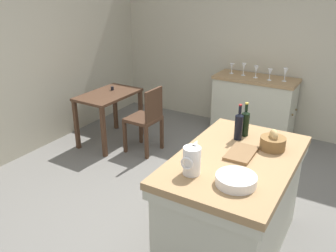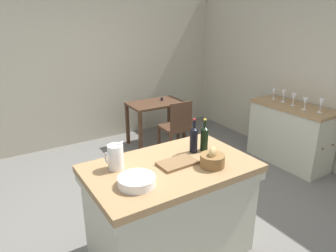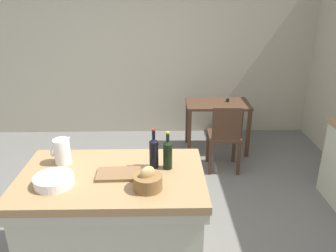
{
  "view_description": "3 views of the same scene",
  "coord_description": "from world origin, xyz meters",
  "px_view_note": "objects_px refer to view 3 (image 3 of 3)",
  "views": [
    {
      "loc": [
        -2.66,
        -1.31,
        2.22
      ],
      "look_at": [
        0.08,
        0.32,
        0.88
      ],
      "focal_mm": 37.84,
      "sensor_mm": 36.0,
      "label": 1
    },
    {
      "loc": [
        -1.51,
        -2.48,
        2.11
      ],
      "look_at": [
        0.23,
        0.28,
        0.93
      ],
      "focal_mm": 33.07,
      "sensor_mm": 36.0,
      "label": 2
    },
    {
      "loc": [
        0.15,
        -2.74,
        2.18
      ],
      "look_at": [
        0.21,
        0.4,
        0.94
      ],
      "focal_mm": 35.74,
      "sensor_mm": 36.0,
      "label": 3
    }
  ],
  "objects_px": {
    "wine_bottle_amber": "(154,152)",
    "wine_bottle_dark": "(168,154)",
    "island_table": "(115,219)",
    "writing_desk": "(217,111)",
    "wooden_chair": "(225,135)",
    "cutting_board": "(119,174)",
    "bread_basket": "(148,181)",
    "pitcher": "(62,151)",
    "wash_bowl": "(54,180)"
  },
  "relations": [
    {
      "from": "wine_bottle_amber",
      "to": "wine_bottle_dark",
      "type": "bearing_deg",
      "value": -10.61
    },
    {
      "from": "island_table",
      "to": "writing_desk",
      "type": "height_order",
      "value": "island_table"
    },
    {
      "from": "island_table",
      "to": "wooden_chair",
      "type": "xyz_separation_m",
      "value": [
        1.19,
        1.68,
        0.01
      ]
    },
    {
      "from": "wine_bottle_dark",
      "to": "cutting_board",
      "type": "bearing_deg",
      "value": -163.81
    },
    {
      "from": "bread_basket",
      "to": "wine_bottle_dark",
      "type": "relative_size",
      "value": 0.67
    },
    {
      "from": "island_table",
      "to": "cutting_board",
      "type": "xyz_separation_m",
      "value": [
        0.06,
        -0.02,
        0.43
      ]
    },
    {
      "from": "pitcher",
      "to": "bread_basket",
      "type": "height_order",
      "value": "pitcher"
    },
    {
      "from": "island_table",
      "to": "wine_bottle_dark",
      "type": "distance_m",
      "value": 0.7
    },
    {
      "from": "island_table",
      "to": "wine_bottle_dark",
      "type": "relative_size",
      "value": 4.58
    },
    {
      "from": "pitcher",
      "to": "cutting_board",
      "type": "relative_size",
      "value": 0.76
    },
    {
      "from": "writing_desk",
      "to": "bread_basket",
      "type": "height_order",
      "value": "bread_basket"
    },
    {
      "from": "cutting_board",
      "to": "wine_bottle_dark",
      "type": "xyz_separation_m",
      "value": [
        0.37,
        0.11,
        0.11
      ]
    },
    {
      "from": "island_table",
      "to": "bread_basket",
      "type": "bearing_deg",
      "value": -35.37
    },
    {
      "from": "island_table",
      "to": "pitcher",
      "type": "relative_size",
      "value": 5.64
    },
    {
      "from": "wash_bowl",
      "to": "wine_bottle_dark",
      "type": "relative_size",
      "value": 0.92
    },
    {
      "from": "pitcher",
      "to": "wine_bottle_amber",
      "type": "height_order",
      "value": "wine_bottle_amber"
    },
    {
      "from": "island_table",
      "to": "cutting_board",
      "type": "distance_m",
      "value": 0.43
    },
    {
      "from": "wash_bowl",
      "to": "wine_bottle_dark",
      "type": "bearing_deg",
      "value": 15.77
    },
    {
      "from": "wine_bottle_amber",
      "to": "pitcher",
      "type": "bearing_deg",
      "value": 173.88
    },
    {
      "from": "island_table",
      "to": "pitcher",
      "type": "distance_m",
      "value": 0.7
    },
    {
      "from": "cutting_board",
      "to": "wine_bottle_dark",
      "type": "height_order",
      "value": "wine_bottle_dark"
    },
    {
      "from": "bread_basket",
      "to": "wine_bottle_dark",
      "type": "distance_m",
      "value": 0.34
    },
    {
      "from": "island_table",
      "to": "bread_basket",
      "type": "xyz_separation_m",
      "value": [
        0.29,
        -0.2,
        0.48
      ]
    },
    {
      "from": "pitcher",
      "to": "wooden_chair",
      "type": "bearing_deg",
      "value": 42.78
    },
    {
      "from": "island_table",
      "to": "wine_bottle_dark",
      "type": "xyz_separation_m",
      "value": [
        0.43,
        0.09,
        0.54
      ]
    },
    {
      "from": "cutting_board",
      "to": "pitcher",
      "type": "bearing_deg",
      "value": 156.21
    },
    {
      "from": "island_table",
      "to": "wine_bottle_amber",
      "type": "xyz_separation_m",
      "value": [
        0.32,
        0.11,
        0.55
      ]
    },
    {
      "from": "wine_bottle_dark",
      "to": "writing_desk",
      "type": "bearing_deg",
      "value": 71.11
    },
    {
      "from": "pitcher",
      "to": "wine_bottle_dark",
      "type": "height_order",
      "value": "wine_bottle_dark"
    },
    {
      "from": "writing_desk",
      "to": "wine_bottle_amber",
      "type": "relative_size",
      "value": 2.8
    },
    {
      "from": "writing_desk",
      "to": "wash_bowl",
      "type": "bearing_deg",
      "value": -122.81
    },
    {
      "from": "pitcher",
      "to": "cutting_board",
      "type": "height_order",
      "value": "pitcher"
    },
    {
      "from": "island_table",
      "to": "wine_bottle_dark",
      "type": "bearing_deg",
      "value": 12.1
    },
    {
      "from": "writing_desk",
      "to": "bread_basket",
      "type": "relative_size",
      "value": 4.36
    },
    {
      "from": "bread_basket",
      "to": "wine_bottle_amber",
      "type": "distance_m",
      "value": 0.32
    },
    {
      "from": "wooden_chair",
      "to": "wine_bottle_amber",
      "type": "relative_size",
      "value": 2.81
    },
    {
      "from": "pitcher",
      "to": "wine_bottle_dark",
      "type": "xyz_separation_m",
      "value": [
        0.85,
        -0.1,
        0.02
      ]
    },
    {
      "from": "wash_bowl",
      "to": "wine_bottle_amber",
      "type": "bearing_deg",
      "value": 19.45
    },
    {
      "from": "island_table",
      "to": "wine_bottle_amber",
      "type": "relative_size",
      "value": 4.37
    },
    {
      "from": "island_table",
      "to": "writing_desk",
      "type": "xyz_separation_m",
      "value": [
        1.19,
        2.32,
        0.13
      ]
    },
    {
      "from": "bread_basket",
      "to": "wine_bottle_amber",
      "type": "relative_size",
      "value": 0.64
    },
    {
      "from": "island_table",
      "to": "wooden_chair",
      "type": "height_order",
      "value": "wooden_chair"
    },
    {
      "from": "island_table",
      "to": "wash_bowl",
      "type": "bearing_deg",
      "value": -160.33
    },
    {
      "from": "writing_desk",
      "to": "cutting_board",
      "type": "height_order",
      "value": "cutting_board"
    },
    {
      "from": "bread_basket",
      "to": "wine_bottle_dark",
      "type": "height_order",
      "value": "wine_bottle_dark"
    },
    {
      "from": "wooden_chair",
      "to": "cutting_board",
      "type": "xyz_separation_m",
      "value": [
        -1.13,
        -1.69,
        0.42
      ]
    },
    {
      "from": "bread_basket",
      "to": "cutting_board",
      "type": "height_order",
      "value": "bread_basket"
    },
    {
      "from": "island_table",
      "to": "pitcher",
      "type": "xyz_separation_m",
      "value": [
        -0.42,
        0.19,
        0.52
      ]
    },
    {
      "from": "pitcher",
      "to": "wash_bowl",
      "type": "distance_m",
      "value": 0.34
    },
    {
      "from": "wooden_chair",
      "to": "wash_bowl",
      "type": "distance_m",
      "value": 2.45
    }
  ]
}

